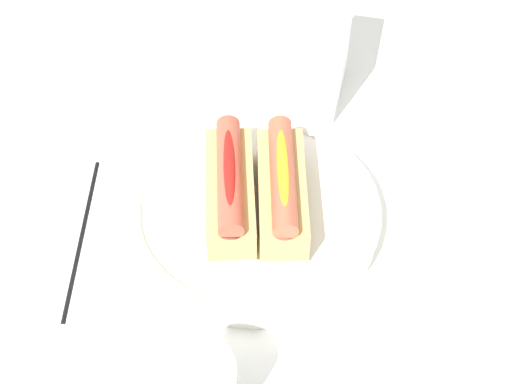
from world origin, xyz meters
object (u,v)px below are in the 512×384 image
at_px(hotdog_back, 282,187).
at_px(hotdog_front, 230,187).
at_px(napkin_box, 327,48).
at_px(serving_bowl, 256,213).
at_px(chopstick_near, 81,236).

bearing_deg(hotdog_back, hotdog_front, -90.15).
distance_m(hotdog_back, napkin_box, 0.22).
relative_size(serving_bowl, chopstick_near, 1.25).
distance_m(serving_bowl, napkin_box, 0.24).
bearing_deg(hotdog_front, napkin_box, 152.31).
bearing_deg(serving_bowl, napkin_box, 158.36).
height_order(napkin_box, chopstick_near, napkin_box).
xyz_separation_m(hotdog_front, hotdog_back, (0.00, 0.05, 0.00)).
relative_size(hotdog_front, chopstick_near, 0.69).
xyz_separation_m(hotdog_front, napkin_box, (-0.22, 0.11, 0.01)).
relative_size(serving_bowl, hotdog_front, 1.80).
bearing_deg(hotdog_back, napkin_box, 164.95).
xyz_separation_m(hotdog_back, chopstick_near, (0.02, -0.22, -0.06)).
bearing_deg(napkin_box, serving_bowl, -9.03).
distance_m(hotdog_front, napkin_box, 0.24).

